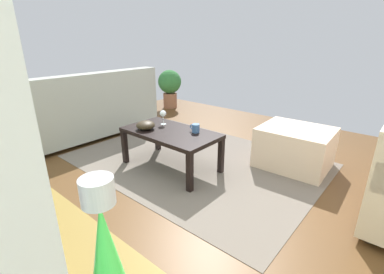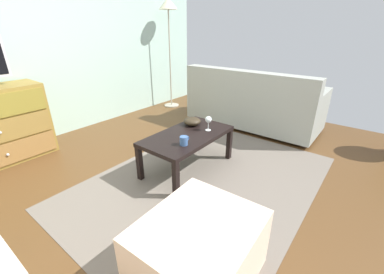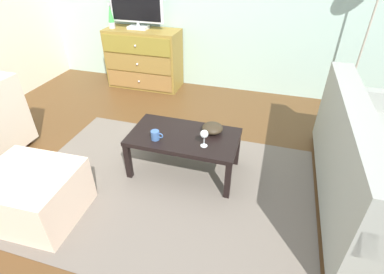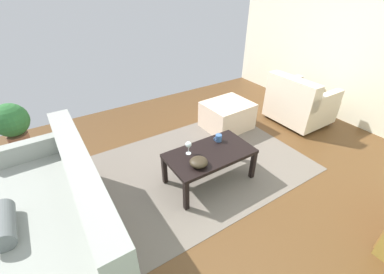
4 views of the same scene
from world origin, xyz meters
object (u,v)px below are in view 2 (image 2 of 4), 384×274
Objects in this scene: couch_large at (252,104)px; coffee_table at (188,138)px; standing_lamp at (168,15)px; bowl_decorative at (192,121)px; wine_glass at (208,120)px; mug at (184,141)px; ottoman at (199,251)px.

coffee_table is at bearing -178.89° from couch_large.
bowl_decorative is at bearing -131.06° from standing_lamp.
couch_large is at bearing -91.45° from standing_lamp.
wine_glass is at bearing -26.87° from coffee_table.
coffee_table is 0.51× the size of couch_large.
coffee_table is 0.29m from wine_glass.
couch_large reaches higher than bowl_decorative.
mug is 0.06× the size of couch_large.
ottoman is 0.37× the size of standing_lamp.
ottoman is at bearing -138.20° from coffee_table.
standing_lamp is (1.86, 1.87, 1.16)m from mug.
standing_lamp reaches higher than wine_glass.
wine_glass is 1.38× the size of mug.
couch_large is at bearing 5.19° from mug.
wine_glass is at bearing -127.63° from standing_lamp.
mug is at bearing -134.84° from standing_lamp.
standing_lamp reaches higher than mug.
standing_lamp is (0.04, 1.70, 1.27)m from couch_large.
bowl_decorative is 1.58m from ottoman.
bowl_decorative is at bearing 176.09° from couch_large.
ottoman is (-2.56, -0.90, -0.14)m from couch_large.
wine_glass is at bearing 3.18° from mug.
bowl_decorative is 1.37m from couch_large.
wine_glass is 0.22× the size of ottoman.
wine_glass is 1.44m from ottoman.
bowl_decorative is at bearing 85.41° from wine_glass.
coffee_table is 0.28m from bowl_decorative.
wine_glass is at bearing -174.17° from couch_large.
couch_large is 1.03× the size of standing_lamp.
standing_lamp is at bearing 52.37° from wine_glass.
coffee_table is 5.14× the size of bowl_decorative.
ottoman is at bearing -135.08° from standing_lamp.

